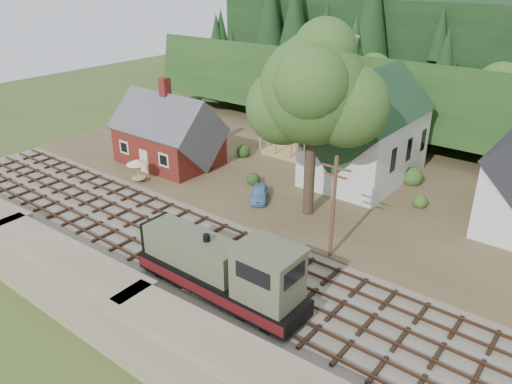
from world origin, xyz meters
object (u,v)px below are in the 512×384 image
Objects in this scene: locomotive at (225,270)px; patio_set at (137,163)px; car_blue at (259,193)px; car_green at (126,131)px.

locomotive is 20.51m from patio_set.
car_blue is (-6.97, 12.50, -1.21)m from locomotive.
locomotive is 3.26× the size of car_green.
locomotive is 35.30m from car_green.
car_green is at bearing 151.48° from locomotive.
car_green is at bearing 145.91° from patio_set.
patio_set reaches higher than car_blue.
patio_set is at bearing 155.52° from locomotive.
patio_set is (12.33, -8.35, 1.36)m from car_green.
car_green is 1.60× the size of patio_set.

